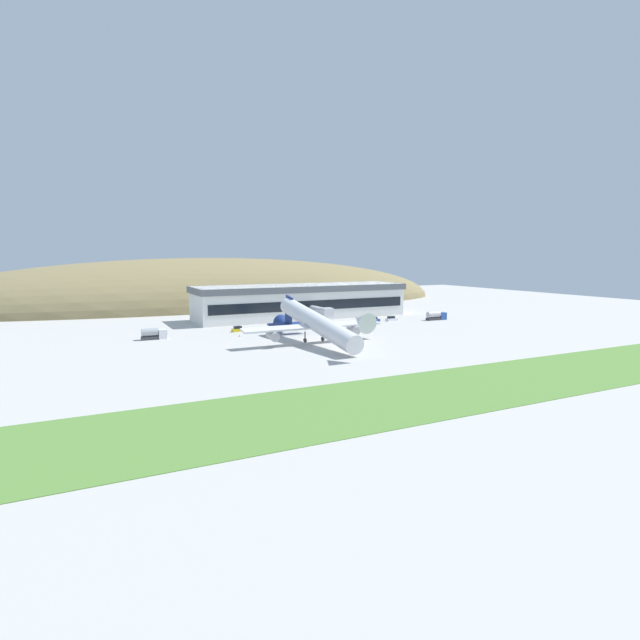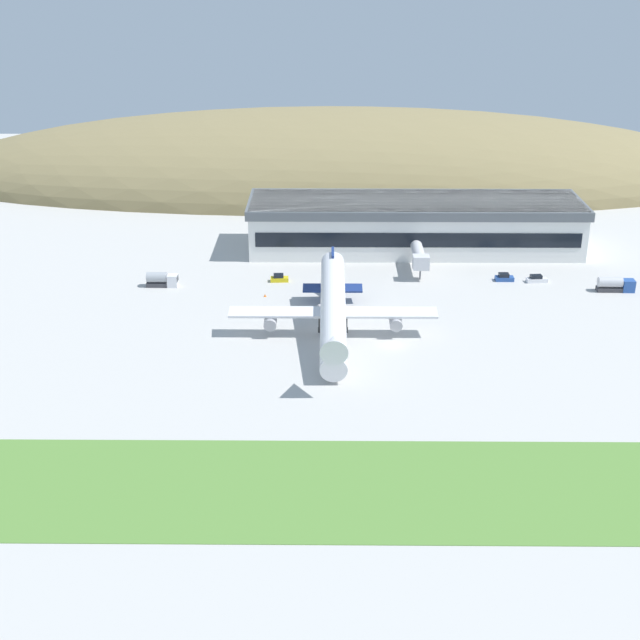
{
  "view_description": "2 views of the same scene",
  "coord_description": "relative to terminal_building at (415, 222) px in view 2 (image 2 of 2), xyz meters",
  "views": [
    {
      "loc": [
        -64.64,
        -106.93,
        22.06
      ],
      "look_at": [
        -10.05,
        1.78,
        6.23
      ],
      "focal_mm": 28.0,
      "sensor_mm": 36.0,
      "label": 1
    },
    {
      "loc": [
        -11.49,
        -142.95,
        65.52
      ],
      "look_at": [
        -12.75,
        1.24,
        4.24
      ],
      "focal_mm": 50.0,
      "sensor_mm": 36.0,
      "label": 2
    }
  ],
  "objects": [
    {
      "name": "ground_plane",
      "position": [
        -8.47,
        -53.47,
        -6.61
      ],
      "size": [
        374.3,
        374.3,
        0.0
      ],
      "primitive_type": "plane",
      "color": "#B7B5AF"
    },
    {
      "name": "grass_strip_foreground",
      "position": [
        -8.47,
        -98.35,
        -6.57
      ],
      "size": [
        336.87,
        23.75,
        0.08
      ],
      "primitive_type": "cube",
      "color": "#568438",
      "rests_on": "ground_plane"
    },
    {
      "name": "hill_backdrop",
      "position": [
        -17.32,
        64.75,
        -6.61
      ],
      "size": [
        241.48,
        77.86,
        41.77
      ],
      "primitive_type": "ellipsoid",
      "color": "olive",
      "rests_on": "ground_plane"
    },
    {
      "name": "terminal_building",
      "position": [
        0.0,
        0.0,
        0.0
      ],
      "size": [
        75.87,
        20.41,
        11.68
      ],
      "color": "white",
      "rests_on": "ground_plane"
    },
    {
      "name": "jetway_0",
      "position": [
        -0.4,
        -16.62,
        -2.62
      ],
      "size": [
        3.38,
        12.48,
        5.43
      ],
      "color": "silver",
      "rests_on": "ground_plane"
    },
    {
      "name": "cargo_airplane",
      "position": [
        -18.91,
        -49.92,
        -1.38
      ],
      "size": [
        37.43,
        48.29,
        11.27
      ],
      "color": "silver"
    },
    {
      "name": "service_car_0",
      "position": [
        -30.03,
        -21.54,
        -5.95
      ],
      "size": [
        3.84,
        1.95,
        1.62
      ],
      "color": "gold",
      "rests_on": "ground_plane"
    },
    {
      "name": "service_car_1",
      "position": [
        23.84,
        -21.48,
        -5.97
      ],
      "size": [
        4.43,
        2.03,
        1.56
      ],
      "color": "silver",
      "rests_on": "ground_plane"
    },
    {
      "name": "service_car_2",
      "position": [
        17.22,
        -20.69,
        -5.95
      ],
      "size": [
        3.84,
        1.88,
        1.6
      ],
      "color": "#264C99",
      "rests_on": "ground_plane"
    },
    {
      "name": "fuel_truck",
      "position": [
        -54.1,
        -24.68,
        -5.17
      ],
      "size": [
        6.48,
        2.27,
        3.05
      ],
      "color": "silver",
      "rests_on": "ground_plane"
    },
    {
      "name": "box_truck",
      "position": [
        38.65,
        -26.69,
        -5.18
      ],
      "size": [
        7.56,
        2.26,
        3.03
      ],
      "color": "#264C99",
      "rests_on": "ground_plane"
    },
    {
      "name": "traffic_cone_0",
      "position": [
        -32.45,
        -30.27,
        -6.33
      ],
      "size": [
        0.52,
        0.52,
        0.58
      ],
      "color": "orange",
      "rests_on": "ground_plane"
    }
  ]
}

